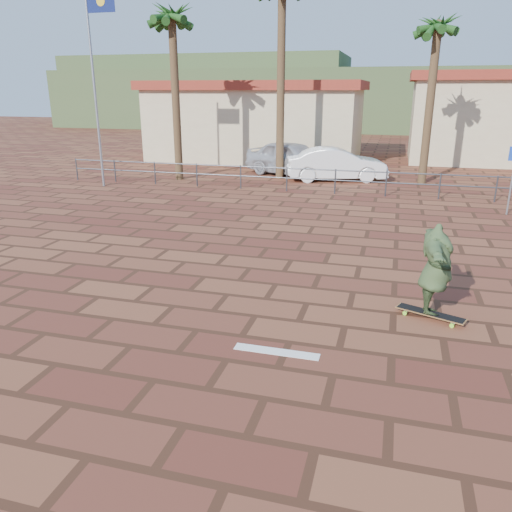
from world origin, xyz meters
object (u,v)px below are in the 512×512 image
Objects in this scene: longboard at (430,314)px; car_white at (336,164)px; car_silver at (292,158)px; skateboarder at (436,269)px.

car_white is (-3.50, 14.40, 0.65)m from longboard.
skateboarder is at bearing -133.48° from car_silver.
car_silver is at bearing 132.21° from longboard.
longboard is at bearing 178.71° from car_white.
car_silver is at bearing 19.27° from skateboarder.
skateboarder is 0.43× the size of car_silver.
longboard is 16.31m from car_silver.
skateboarder is 0.46× the size of car_white.
longboard is at bearing 109.15° from skateboarder.
skateboarder is at bearing 42.09° from longboard.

